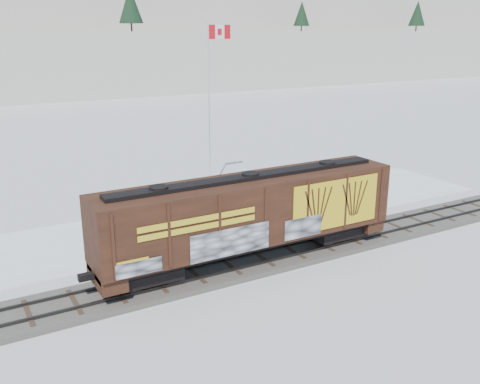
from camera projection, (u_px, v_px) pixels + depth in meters
ground at (291, 255)px, 30.04m from camera, size 500.00×500.00×0.00m
rail_track at (292, 252)px, 29.99m from camera, size 50.00×3.40×0.43m
parking_strip at (228, 216)px, 36.26m from camera, size 40.00×8.00×0.03m
hopper_railcar at (250, 213)px, 27.87m from camera, size 16.62×3.06×4.59m
flagpole at (211, 132)px, 40.17m from camera, size 2.30×0.90×12.71m
car_silver at (163, 220)px, 32.96m from camera, size 4.97×2.09×1.68m
car_white at (255, 196)px, 38.09m from camera, size 4.90×3.35×1.53m
car_dark at (335, 191)px, 39.64m from camera, size 4.76×2.69×1.30m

